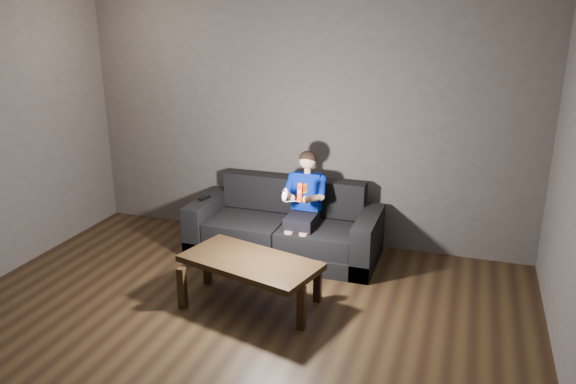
% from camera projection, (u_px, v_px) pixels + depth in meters
% --- Properties ---
extents(floor, '(5.00, 5.00, 0.00)m').
position_uv_depth(floor, '(204.00, 358.00, 4.22)').
color(floor, black).
rests_on(floor, ground).
extents(back_wall, '(5.00, 0.04, 2.70)m').
position_uv_depth(back_wall, '(303.00, 121.00, 6.05)').
color(back_wall, '#3E3936').
rests_on(back_wall, ground).
extents(sofa, '(1.98, 0.85, 0.76)m').
position_uv_depth(sofa, '(285.00, 231.00, 5.96)').
color(sofa, black).
rests_on(sofa, floor).
extents(child, '(0.43, 0.53, 1.06)m').
position_uv_depth(child, '(304.00, 198.00, 5.72)').
color(child, black).
rests_on(child, sofa).
extents(wii_remote_red, '(0.04, 0.07, 0.18)m').
position_uv_depth(wii_remote_red, '(300.00, 192.00, 5.26)').
color(wii_remote_red, '#BF2503').
rests_on(wii_remote_red, child).
extents(nunchuk_white, '(0.08, 0.09, 0.14)m').
position_uv_depth(nunchuk_white, '(285.00, 195.00, 5.32)').
color(nunchuk_white, silver).
rests_on(nunchuk_white, child).
extents(wii_remote_black, '(0.07, 0.17, 0.03)m').
position_uv_depth(wii_remote_black, '(205.00, 198.00, 6.06)').
color(wii_remote_black, black).
rests_on(wii_remote_black, sofa).
extents(coffee_table, '(1.31, 0.88, 0.43)m').
position_uv_depth(coffee_table, '(250.00, 266.00, 4.88)').
color(coffee_table, black).
rests_on(coffee_table, floor).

